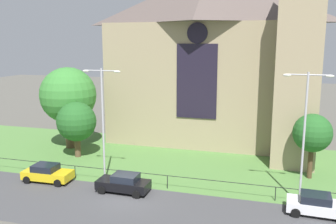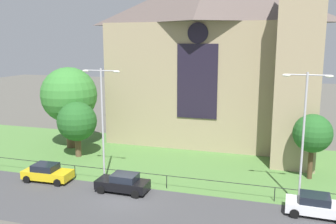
{
  "view_description": "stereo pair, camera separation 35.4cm",
  "coord_description": "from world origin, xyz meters",
  "px_view_note": "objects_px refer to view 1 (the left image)",
  "views": [
    {
      "loc": [
        10.63,
        -24.75,
        11.86
      ],
      "look_at": [
        1.04,
        8.0,
        5.32
      ],
      "focal_mm": 39.07,
      "sensor_mm": 36.0,
      "label": 1
    },
    {
      "loc": [
        10.97,
        -24.65,
        11.86
      ],
      "look_at": [
        1.04,
        8.0,
        5.32
      ],
      "focal_mm": 39.07,
      "sensor_mm": 36.0,
      "label": 2
    }
  ],
  "objects_px": {
    "church_building": "(213,56)",
    "parked_car_black": "(124,183)",
    "tree_left_near": "(76,122)",
    "tree_right_near": "(312,133)",
    "tree_left_far": "(68,96)",
    "streetlamp_far": "(305,124)",
    "streetlamp_near": "(103,113)",
    "parked_car_yellow": "(47,173)",
    "parked_car_white": "(318,205)"
  },
  "relations": [
    {
      "from": "streetlamp_near",
      "to": "parked_car_black",
      "type": "distance_m",
      "value": 6.07
    },
    {
      "from": "tree_left_near",
      "to": "parked_car_black",
      "type": "distance_m",
      "value": 11.39
    },
    {
      "from": "church_building",
      "to": "parked_car_black",
      "type": "distance_m",
      "value": 20.94
    },
    {
      "from": "streetlamp_near",
      "to": "parked_car_black",
      "type": "relative_size",
      "value": 2.32
    },
    {
      "from": "church_building",
      "to": "parked_car_white",
      "type": "distance_m",
      "value": 23.04
    },
    {
      "from": "church_building",
      "to": "streetlamp_far",
      "type": "xyz_separation_m",
      "value": [
        9.49,
        -16.66,
        -4.17
      ]
    },
    {
      "from": "tree_left_near",
      "to": "parked_car_white",
      "type": "distance_m",
      "value": 24.08
    },
    {
      "from": "parked_car_white",
      "to": "tree_left_far",
      "type": "bearing_deg",
      "value": 160.85
    },
    {
      "from": "streetlamp_near",
      "to": "parked_car_yellow",
      "type": "bearing_deg",
      "value": -164.67
    },
    {
      "from": "church_building",
      "to": "tree_left_far",
      "type": "xyz_separation_m",
      "value": [
        -14.79,
        -8.21,
        -4.29
      ]
    },
    {
      "from": "tree_left_far",
      "to": "streetlamp_near",
      "type": "height_order",
      "value": "streetlamp_near"
    },
    {
      "from": "church_building",
      "to": "tree_left_near",
      "type": "bearing_deg",
      "value": -137.97
    },
    {
      "from": "tree_left_far",
      "to": "parked_car_black",
      "type": "distance_m",
      "value": 15.67
    },
    {
      "from": "parked_car_white",
      "to": "church_building",
      "type": "bearing_deg",
      "value": 122.47
    },
    {
      "from": "tree_left_far",
      "to": "parked_car_black",
      "type": "xyz_separation_m",
      "value": [
        10.85,
        -10.02,
        -5.24
      ]
    },
    {
      "from": "church_building",
      "to": "tree_right_near",
      "type": "xyz_separation_m",
      "value": [
        10.65,
        -10.75,
        -6.19
      ]
    },
    {
      "from": "tree_left_near",
      "to": "tree_right_near",
      "type": "height_order",
      "value": "tree_left_near"
    },
    {
      "from": "tree_left_near",
      "to": "tree_right_near",
      "type": "relative_size",
      "value": 1.01
    },
    {
      "from": "tree_right_near",
      "to": "parked_car_yellow",
      "type": "bearing_deg",
      "value": -161.68
    },
    {
      "from": "tree_left_near",
      "to": "parked_car_yellow",
      "type": "height_order",
      "value": "tree_left_near"
    },
    {
      "from": "streetlamp_near",
      "to": "streetlamp_far",
      "type": "xyz_separation_m",
      "value": [
        15.86,
        0.0,
        0.03
      ]
    },
    {
      "from": "church_building",
      "to": "tree_right_near",
      "type": "distance_m",
      "value": 16.35
    },
    {
      "from": "church_building",
      "to": "parked_car_white",
      "type": "height_order",
      "value": "church_building"
    },
    {
      "from": "streetlamp_near",
      "to": "streetlamp_far",
      "type": "height_order",
      "value": "streetlamp_far"
    },
    {
      "from": "streetlamp_far",
      "to": "parked_car_white",
      "type": "distance_m",
      "value": 5.66
    },
    {
      "from": "tree_left_near",
      "to": "streetlamp_far",
      "type": "height_order",
      "value": "streetlamp_far"
    },
    {
      "from": "parked_car_yellow",
      "to": "parked_car_white",
      "type": "bearing_deg",
      "value": -2.42
    },
    {
      "from": "tree_right_near",
      "to": "streetlamp_near",
      "type": "distance_m",
      "value": 18.13
    },
    {
      "from": "streetlamp_far",
      "to": "parked_car_black",
      "type": "height_order",
      "value": "streetlamp_far"
    },
    {
      "from": "streetlamp_near",
      "to": "tree_left_near",
      "type": "bearing_deg",
      "value": 136.11
    },
    {
      "from": "tree_left_near",
      "to": "church_building",
      "type": "bearing_deg",
      "value": 42.03
    },
    {
      "from": "streetlamp_near",
      "to": "tree_right_near",
      "type": "bearing_deg",
      "value": 19.14
    },
    {
      "from": "tree_left_far",
      "to": "parked_car_yellow",
      "type": "distance_m",
      "value": 11.65
    },
    {
      "from": "parked_car_yellow",
      "to": "parked_car_white",
      "type": "distance_m",
      "value": 21.77
    },
    {
      "from": "streetlamp_near",
      "to": "parked_car_black",
      "type": "bearing_deg",
      "value": -32.69
    },
    {
      "from": "tree_left_near",
      "to": "tree_left_far",
      "type": "distance_m",
      "value": 4.41
    },
    {
      "from": "parked_car_black",
      "to": "tree_right_near",
      "type": "bearing_deg",
      "value": -152.53
    },
    {
      "from": "tree_left_near",
      "to": "streetlamp_near",
      "type": "xyz_separation_m",
      "value": [
        5.86,
        -5.63,
        2.33
      ]
    },
    {
      "from": "church_building",
      "to": "streetlamp_far",
      "type": "distance_m",
      "value": 19.62
    },
    {
      "from": "tree_right_near",
      "to": "tree_left_far",
      "type": "relative_size",
      "value": 0.63
    },
    {
      "from": "tree_left_far",
      "to": "streetlamp_far",
      "type": "bearing_deg",
      "value": -19.19
    },
    {
      "from": "church_building",
      "to": "streetlamp_far",
      "type": "bearing_deg",
      "value": -60.33
    },
    {
      "from": "streetlamp_far",
      "to": "tree_right_near",
      "type": "bearing_deg",
      "value": 78.89
    },
    {
      "from": "church_building",
      "to": "tree_left_far",
      "type": "height_order",
      "value": "church_building"
    },
    {
      "from": "church_building",
      "to": "tree_left_far",
      "type": "distance_m",
      "value": 17.45
    },
    {
      "from": "tree_right_near",
      "to": "parked_car_black",
      "type": "bearing_deg",
      "value": -152.86
    },
    {
      "from": "church_building",
      "to": "parked_car_black",
      "type": "bearing_deg",
      "value": -102.18
    },
    {
      "from": "tree_left_far",
      "to": "streetlamp_near",
      "type": "bearing_deg",
      "value": -45.13
    },
    {
      "from": "tree_left_far",
      "to": "parked_car_black",
      "type": "relative_size",
      "value": 2.18
    },
    {
      "from": "tree_left_near",
      "to": "streetlamp_near",
      "type": "height_order",
      "value": "streetlamp_near"
    }
  ]
}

